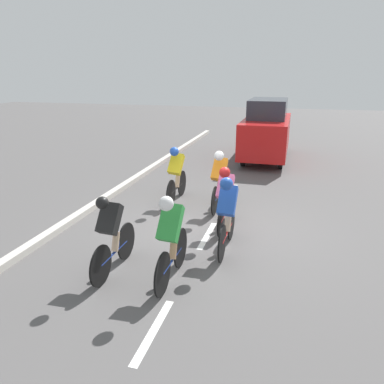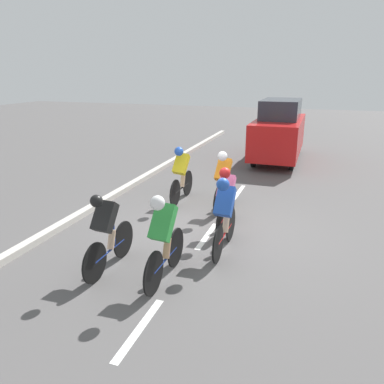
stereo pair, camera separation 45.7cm
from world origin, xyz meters
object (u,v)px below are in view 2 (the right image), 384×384
Objects in this scene: cyclist_orange at (223,179)px; cyclist_black at (107,230)px; cyclist_yellow at (181,172)px; cyclist_green at (163,236)px; support_car at (279,131)px; cyclist_pink at (226,196)px; cyclist_blue at (225,212)px.

cyclist_orange reaches higher than cyclist_black.
cyclist_green reaches higher than cyclist_yellow.
cyclist_black is (-0.08, 3.86, -0.04)m from cyclist_yellow.
support_car is (-0.64, -6.18, 0.34)m from cyclist_orange.
support_car is (-1.77, -9.77, 0.39)m from cyclist_black.
cyclist_black is at bearing 57.62° from cyclist_pink.
cyclist_blue is 2.34m from cyclist_orange.
cyclist_orange is at bearing -74.87° from cyclist_blue.
cyclist_yellow is at bearing -43.18° from cyclist_pink.
support_car reaches higher than cyclist_orange.
cyclist_yellow reaches higher than cyclist_pink.
cyclist_green reaches higher than cyclist_orange.
cyclist_yellow is 0.38× the size of support_car.
cyclist_blue is at bearing 125.67° from cyclist_yellow.
cyclist_pink is 0.97× the size of cyclist_green.
cyclist_green is 0.37× the size of support_car.
cyclist_orange is (-1.21, 0.27, 0.01)m from cyclist_yellow.
cyclist_yellow is at bearing -12.63° from cyclist_orange.
cyclist_blue is 8.45m from support_car.
cyclist_blue is at bearing 102.60° from cyclist_pink.
cyclist_blue is at bearing 105.13° from cyclist_orange.
cyclist_black is (1.13, 3.59, -0.05)m from cyclist_orange.
cyclist_green is at bearing 85.88° from support_car.
support_car is at bearing -107.39° from cyclist_yellow.
cyclist_pink is at bearing -100.39° from cyclist_green.
cyclist_yellow is 0.99× the size of cyclist_orange.
cyclist_blue reaches higher than cyclist_orange.
cyclist_black is 1.03× the size of cyclist_pink.
cyclist_blue is at bearing -116.53° from cyclist_green.
support_car is (-0.70, -9.79, 0.32)m from cyclist_green.
cyclist_pink is (0.23, -1.05, -0.03)m from cyclist_blue.
cyclist_blue is 1.51m from cyclist_green.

